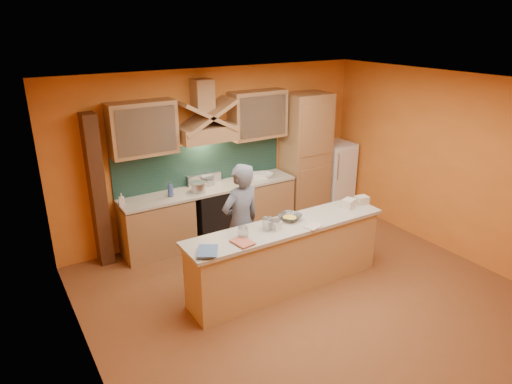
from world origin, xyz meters
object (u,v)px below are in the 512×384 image
person (241,223)px  mixing_bowl (290,217)px  fridge (335,175)px  kitchen_scale (275,225)px  stove (211,214)px

person → mixing_bowl: (0.53, -0.42, 0.12)m
fridge → mixing_bowl: bearing=-143.2°
kitchen_scale → stove: bearing=73.2°
stove → kitchen_scale: bearing=-90.2°
stove → fridge: 2.71m
stove → person: (-0.20, -1.35, 0.41)m
stove → mixing_bowl: size_ratio=2.94×
kitchen_scale → person: bearing=92.1°
stove → person: size_ratio=0.52×
person → mixing_bowl: person is taller
stove → mixing_bowl: bearing=-79.5°
person → fridge: bearing=-164.0°
stove → person: 1.43m
fridge → kitchen_scale: 3.34m
kitchen_scale → mixing_bowl: size_ratio=0.43×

